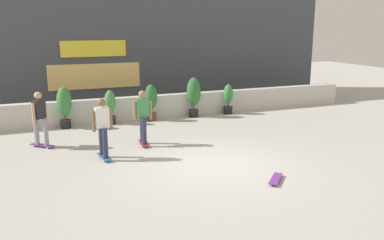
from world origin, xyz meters
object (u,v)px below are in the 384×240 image
Objects in this scene: potted_plant_3 at (194,94)px; skateboard_near_camera at (276,179)px; potted_plant_2 at (151,100)px; skater_foreground at (40,117)px; potted_plant_1 at (110,106)px; potted_plant_4 at (228,98)px; potted_plant_0 at (64,104)px; skater_by_wall_right at (143,115)px; skater_far_left at (103,126)px.

potted_plant_3 is 2.21× the size of skateboard_near_camera.
potted_plant_2 is 4.59m from skater_foreground.
potted_plant_3 reaches higher than potted_plant_1.
skater_foreground is at bearing -139.13° from potted_plant_1.
potted_plant_3 reaches higher than potted_plant_4.
skateboard_near_camera is at bearing -44.61° from skater_foreground.
potted_plant_0 reaches higher than potted_plant_2.
potted_plant_4 is at bearing 0.00° from potted_plant_0.
skateboard_near_camera is (0.98, -7.11, -0.74)m from potted_plant_2.
potted_plant_2 is (3.18, 0.00, -0.06)m from potted_plant_0.
potted_plant_4 is 0.73× the size of skater_foreground.
skater_foreground is (-4.05, -2.15, 0.13)m from potted_plant_2.
potted_plant_3 is at bearing -0.00° from potted_plant_1.
skater_by_wall_right is at bearing -17.35° from skater_foreground.
potted_plant_3 is 0.93× the size of skater_foreground.
potted_plant_4 is (1.54, 0.00, -0.26)m from potted_plant_3.
potted_plant_0 is 6.48m from potted_plant_4.
potted_plant_4 is 7.02m from skater_far_left.
skater_far_left is (-4.26, -3.95, 0.01)m from potted_plant_3.
potted_plant_3 is 5.81m from skater_far_left.
potted_plant_4 is 7.51m from skateboard_near_camera.
potted_plant_2 is 3.30m from potted_plant_4.
potted_plant_2 is 7.22m from skateboard_near_camera.
potted_plant_2 is at bearing 57.64° from skater_far_left.
potted_plant_0 reaches higher than potted_plant_4.
potted_plant_3 is 4.22m from skater_by_wall_right.
skater_by_wall_right is at bearing -110.48° from potted_plant_2.
potted_plant_0 is 0.88× the size of skater_by_wall_right.
skater_far_left is at bearing -122.36° from potted_plant_2.
potted_plant_1 reaches higher than potted_plant_4.
potted_plant_3 is at bearing -180.00° from potted_plant_4.
skater_foreground is (-5.81, -2.15, 0.01)m from potted_plant_3.
skater_far_left is at bearing -137.15° from potted_plant_3.
potted_plant_2 is 1.14× the size of potted_plant_4.
potted_plant_1 reaches higher than skateboard_near_camera.
potted_plant_1 is 7.58m from skateboard_near_camera.
skater_far_left reaches higher than potted_plant_3.
potted_plant_4 is 5.40m from skater_by_wall_right.
skater_by_wall_right is at bearing -56.39° from potted_plant_0.
skater_far_left is at bearing -80.34° from potted_plant_0.
skater_far_left reaches higher than potted_plant_0.
potted_plant_2 is at bearing -0.00° from potted_plant_1.
skater_foreground is 2.37m from skater_far_left.
skater_far_left is (-2.51, -3.95, 0.13)m from potted_plant_2.
potted_plant_1 is 1.57m from potted_plant_2.
potted_plant_2 is 0.89× the size of potted_plant_3.
skater_far_left is at bearing -103.39° from potted_plant_1.
potted_plant_0 is 2.32m from skater_foreground.
potted_plant_0 is 0.88× the size of skater_foreground.
skater_by_wall_right is 4.66m from skateboard_near_camera.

